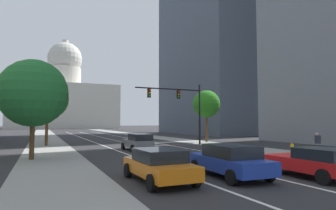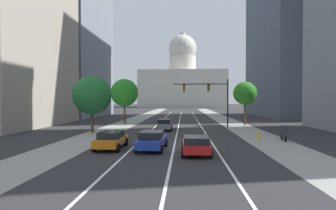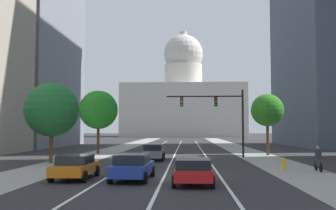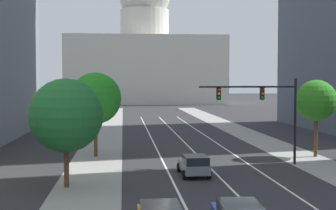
{
  "view_description": "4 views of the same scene",
  "coord_description": "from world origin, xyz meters",
  "px_view_note": "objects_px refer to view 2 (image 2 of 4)",
  "views": [
    {
      "loc": [
        -9.67,
        -12.12,
        2.49
      ],
      "look_at": [
        1.87,
        13.89,
        4.26
      ],
      "focal_mm": 30.67,
      "sensor_mm": 36.0,
      "label": 1
    },
    {
      "loc": [
        0.82,
        -22.27,
        3.92
      ],
      "look_at": [
        -1.3,
        13.55,
        3.27
      ],
      "focal_mm": 28.9,
      "sensor_mm": 36.0,
      "label": 2
    },
    {
      "loc": [
        1.39,
        -23.07,
        2.88
      ],
      "look_at": [
        -0.09,
        7.17,
        4.76
      ],
      "focal_mm": 41.49,
      "sensor_mm": 36.0,
      "label": 3
    },
    {
      "loc": [
        -6.63,
        -21.55,
        6.67
      ],
      "look_at": [
        -2.67,
        21.92,
        4.55
      ],
      "focal_mm": 52.72,
      "sensor_mm": 36.0,
      "label": 4
    }
  ],
  "objects_px": {
    "fire_hydrant": "(258,136)",
    "traffic_signal_mast": "(211,94)",
    "cyclist": "(284,132)",
    "street_tree_near_left": "(125,93)",
    "capitol_building": "(182,83)",
    "car_red": "(196,144)",
    "car_orange": "(111,139)",
    "car_gray": "(165,124)",
    "street_tree_mid_left": "(92,95)",
    "car_blue": "(152,140)",
    "street_tree_near_right": "(245,93)"
  },
  "relations": [
    {
      "from": "street_tree_near_left",
      "to": "street_tree_near_right",
      "type": "height_order",
      "value": "street_tree_near_left"
    },
    {
      "from": "street_tree_near_right",
      "to": "street_tree_mid_left",
      "type": "xyz_separation_m",
      "value": [
        -20.47,
        -10.78,
        -0.43
      ]
    },
    {
      "from": "traffic_signal_mast",
      "to": "cyclist",
      "type": "bearing_deg",
      "value": -66.16
    },
    {
      "from": "cyclist",
      "to": "traffic_signal_mast",
      "type": "bearing_deg",
      "value": 25.69
    },
    {
      "from": "capitol_building",
      "to": "car_blue",
      "type": "relative_size",
      "value": 9.87
    },
    {
      "from": "fire_hydrant",
      "to": "street_tree_mid_left",
      "type": "height_order",
      "value": "street_tree_mid_left"
    },
    {
      "from": "traffic_signal_mast",
      "to": "street_tree_mid_left",
      "type": "xyz_separation_m",
      "value": [
        -14.81,
        -7.03,
        -0.33
      ]
    },
    {
      "from": "capitol_building",
      "to": "street_tree_near_left",
      "type": "xyz_separation_m",
      "value": [
        -9.07,
        -107.42,
        -8.22
      ]
    },
    {
      "from": "fire_hydrant",
      "to": "street_tree_mid_left",
      "type": "relative_size",
      "value": 0.13
    },
    {
      "from": "capitol_building",
      "to": "car_gray",
      "type": "distance_m",
      "value": 117.76
    },
    {
      "from": "car_red",
      "to": "capitol_building",
      "type": "bearing_deg",
      "value": 0.9
    },
    {
      "from": "cyclist",
      "to": "street_tree_near_right",
      "type": "height_order",
      "value": "street_tree_near_right"
    },
    {
      "from": "capitol_building",
      "to": "street_tree_mid_left",
      "type": "height_order",
      "value": "capitol_building"
    },
    {
      "from": "capitol_building",
      "to": "traffic_signal_mast",
      "type": "height_order",
      "value": "capitol_building"
    },
    {
      "from": "car_blue",
      "to": "street_tree_near_left",
      "type": "distance_m",
      "value": 24.85
    },
    {
      "from": "car_orange",
      "to": "car_blue",
      "type": "xyz_separation_m",
      "value": [
        3.37,
        -0.34,
        0.04
      ]
    },
    {
      "from": "traffic_signal_mast",
      "to": "car_gray",
      "type": "bearing_deg",
      "value": -147.42
    },
    {
      "from": "car_gray",
      "to": "car_red",
      "type": "xyz_separation_m",
      "value": [
        3.37,
        -15.36,
        -0.06
      ]
    },
    {
      "from": "car_orange",
      "to": "traffic_signal_mast",
      "type": "xyz_separation_m",
      "value": [
        9.68,
        17.36,
        4.11
      ]
    },
    {
      "from": "fire_hydrant",
      "to": "street_tree_near_left",
      "type": "height_order",
      "value": "street_tree_near_left"
    },
    {
      "from": "street_tree_near_left",
      "to": "street_tree_mid_left",
      "type": "relative_size",
      "value": 1.09
    },
    {
      "from": "traffic_signal_mast",
      "to": "fire_hydrant",
      "type": "relative_size",
      "value": 8.63
    },
    {
      "from": "car_blue",
      "to": "cyclist",
      "type": "xyz_separation_m",
      "value": [
        11.95,
        4.93,
        0.07
      ]
    },
    {
      "from": "traffic_signal_mast",
      "to": "cyclist",
      "type": "height_order",
      "value": "traffic_signal_mast"
    },
    {
      "from": "traffic_signal_mast",
      "to": "street_tree_near_left",
      "type": "distance_m",
      "value": 14.8
    },
    {
      "from": "capitol_building",
      "to": "car_red",
      "type": "bearing_deg",
      "value": -89.27
    },
    {
      "from": "car_blue",
      "to": "street_tree_near_left",
      "type": "bearing_deg",
      "value": 19.92
    },
    {
      "from": "capitol_building",
      "to": "car_blue",
      "type": "height_order",
      "value": "capitol_building"
    },
    {
      "from": "car_blue",
      "to": "car_orange",
      "type": "bearing_deg",
      "value": 86.68
    },
    {
      "from": "car_orange",
      "to": "street_tree_near_left",
      "type": "xyz_separation_m",
      "value": [
        -4.01,
        22.99,
        4.4
      ]
    },
    {
      "from": "cyclist",
      "to": "street_tree_near_right",
      "type": "xyz_separation_m",
      "value": [
        0.02,
        16.51,
        4.1
      ]
    },
    {
      "from": "car_gray",
      "to": "car_red",
      "type": "height_order",
      "value": "car_gray"
    },
    {
      "from": "cyclist",
      "to": "capitol_building",
      "type": "bearing_deg",
      "value": 6.51
    },
    {
      "from": "fire_hydrant",
      "to": "car_red",
      "type": "bearing_deg",
      "value": -131.88
    },
    {
      "from": "car_orange",
      "to": "car_gray",
      "type": "bearing_deg",
      "value": -14.64
    },
    {
      "from": "capitol_building",
      "to": "fire_hydrant",
      "type": "height_order",
      "value": "capitol_building"
    },
    {
      "from": "car_orange",
      "to": "car_gray",
      "type": "distance_m",
      "value": 13.75
    },
    {
      "from": "street_tree_near_left",
      "to": "fire_hydrant",
      "type": "bearing_deg",
      "value": -46.45
    },
    {
      "from": "cyclist",
      "to": "street_tree_near_right",
      "type": "bearing_deg",
      "value": 1.79
    },
    {
      "from": "cyclist",
      "to": "street_tree_near_left",
      "type": "relative_size",
      "value": 0.23
    },
    {
      "from": "car_red",
      "to": "car_orange",
      "type": "bearing_deg",
      "value": 73.42
    },
    {
      "from": "car_gray",
      "to": "car_blue",
      "type": "xyz_separation_m",
      "value": [
        -0.01,
        -13.67,
        -0.01
      ]
    },
    {
      "from": "car_red",
      "to": "traffic_signal_mast",
      "type": "relative_size",
      "value": 0.53
    },
    {
      "from": "car_orange",
      "to": "traffic_signal_mast",
      "type": "distance_m",
      "value": 20.3
    },
    {
      "from": "car_orange",
      "to": "cyclist",
      "type": "distance_m",
      "value": 16.0
    },
    {
      "from": "capitol_building",
      "to": "street_tree_near_right",
      "type": "distance_m",
      "value": 110.11
    },
    {
      "from": "fire_hydrant",
      "to": "traffic_signal_mast",
      "type": "bearing_deg",
      "value": 105.37
    },
    {
      "from": "car_blue",
      "to": "car_red",
      "type": "relative_size",
      "value": 1.13
    },
    {
      "from": "capitol_building",
      "to": "car_orange",
      "type": "xyz_separation_m",
      "value": [
        -5.06,
        -130.41,
        -12.62
      ]
    },
    {
      "from": "car_blue",
      "to": "street_tree_near_right",
      "type": "height_order",
      "value": "street_tree_near_right"
    }
  ]
}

